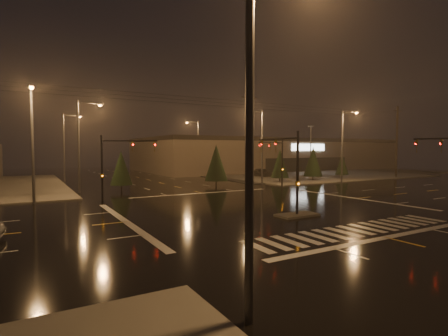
% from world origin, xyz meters
% --- Properties ---
extents(ground, '(140.00, 140.00, 0.00)m').
position_xyz_m(ground, '(0.00, 0.00, 0.00)').
color(ground, black).
rests_on(ground, ground).
extents(sidewalk_ne, '(36.00, 36.00, 0.12)m').
position_xyz_m(sidewalk_ne, '(30.00, 30.00, 0.06)').
color(sidewalk_ne, '#4A4842').
rests_on(sidewalk_ne, ground).
extents(median_island, '(3.00, 1.60, 0.15)m').
position_xyz_m(median_island, '(0.00, -4.00, 0.07)').
color(median_island, '#4A4842').
rests_on(median_island, ground).
extents(crosswalk, '(15.00, 2.60, 0.01)m').
position_xyz_m(crosswalk, '(0.00, -9.00, 0.01)').
color(crosswalk, beige).
rests_on(crosswalk, ground).
extents(stop_bar_near, '(16.00, 0.50, 0.01)m').
position_xyz_m(stop_bar_near, '(0.00, -11.00, 0.01)').
color(stop_bar_near, beige).
rests_on(stop_bar_near, ground).
extents(stop_bar_far, '(16.00, 0.50, 0.01)m').
position_xyz_m(stop_bar_far, '(0.00, 11.00, 0.01)').
color(stop_bar_far, beige).
rests_on(stop_bar_far, ground).
extents(parking_lot, '(50.00, 24.00, 0.08)m').
position_xyz_m(parking_lot, '(35.00, 28.00, 0.04)').
color(parking_lot, black).
rests_on(parking_lot, ground).
extents(retail_building, '(60.20, 28.30, 7.20)m').
position_xyz_m(retail_building, '(35.00, 45.99, 3.84)').
color(retail_building, brown).
rests_on(retail_building, ground).
extents(signal_mast_median, '(0.25, 4.59, 6.00)m').
position_xyz_m(signal_mast_median, '(0.00, -3.07, 3.75)').
color(signal_mast_median, black).
rests_on(signal_mast_median, ground).
extents(signal_mast_ne, '(4.84, 1.86, 6.00)m').
position_xyz_m(signal_mast_ne, '(9.50, 10.14, 3.79)').
color(signal_mast_ne, black).
rests_on(signal_mast_ne, ground).
extents(signal_mast_nw, '(4.84, 1.86, 6.00)m').
position_xyz_m(signal_mast_nw, '(-9.50, 10.14, 3.79)').
color(signal_mast_nw, black).
rests_on(signal_mast_nw, ground).
extents(streetlight_0, '(2.77, 0.32, 10.00)m').
position_xyz_m(streetlight_0, '(-11.18, -15.00, 5.80)').
color(streetlight_0, '#38383A').
rests_on(streetlight_0, ground).
extents(streetlight_1, '(2.77, 0.32, 10.00)m').
position_xyz_m(streetlight_1, '(-11.18, 18.00, 5.80)').
color(streetlight_1, '#38383A').
rests_on(streetlight_1, ground).
extents(streetlight_2, '(2.77, 0.32, 10.00)m').
position_xyz_m(streetlight_2, '(-11.18, 34.00, 5.80)').
color(streetlight_2, '#38383A').
rests_on(streetlight_2, ground).
extents(streetlight_3, '(2.77, 0.32, 10.00)m').
position_xyz_m(streetlight_3, '(11.18, 16.00, 5.80)').
color(streetlight_3, '#38383A').
rests_on(streetlight_3, ground).
extents(streetlight_4, '(2.77, 0.32, 10.00)m').
position_xyz_m(streetlight_4, '(11.18, 36.00, 5.80)').
color(streetlight_4, '#38383A').
rests_on(streetlight_4, ground).
extents(streetlight_5, '(0.32, 2.77, 10.00)m').
position_xyz_m(streetlight_5, '(-16.00, 11.18, 5.80)').
color(streetlight_5, '#38383A').
rests_on(streetlight_5, ground).
extents(streetlight_6, '(0.32, 2.77, 10.00)m').
position_xyz_m(streetlight_6, '(22.00, 11.18, 5.80)').
color(streetlight_6, '#38383A').
rests_on(streetlight_6, ground).
extents(utility_pole_1, '(2.20, 0.32, 12.00)m').
position_xyz_m(utility_pole_1, '(8.00, 14.00, 6.13)').
color(utility_pole_1, black).
rests_on(utility_pole_1, ground).
extents(utility_pole_2, '(2.20, 0.32, 12.00)m').
position_xyz_m(utility_pole_2, '(38.00, 14.00, 6.13)').
color(utility_pole_2, black).
rests_on(utility_pole_2, ground).
extents(conifer_0, '(2.58, 2.58, 4.72)m').
position_xyz_m(conifer_0, '(15.01, 16.50, 2.71)').
color(conifer_0, black).
rests_on(conifer_0, ground).
extents(conifer_1, '(2.82, 2.82, 5.11)m').
position_xyz_m(conifer_1, '(21.26, 16.36, 2.90)').
color(conifer_1, black).
rests_on(conifer_1, ground).
extents(conifer_2, '(2.10, 2.10, 3.98)m').
position_xyz_m(conifer_2, '(27.53, 16.35, 2.34)').
color(conifer_2, black).
rests_on(conifer_2, ground).
extents(conifer_3, '(2.47, 2.47, 4.55)m').
position_xyz_m(conifer_3, '(-7.15, 17.32, 2.63)').
color(conifer_3, black).
rests_on(conifer_3, ground).
extents(conifer_4, '(2.97, 2.97, 5.34)m').
position_xyz_m(conifer_4, '(4.86, 16.89, 3.02)').
color(conifer_4, black).
rests_on(conifer_4, ground).
extents(car_parked, '(1.86, 4.50, 1.52)m').
position_xyz_m(car_parked, '(18.83, 26.12, 0.76)').
color(car_parked, black).
rests_on(car_parked, ground).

